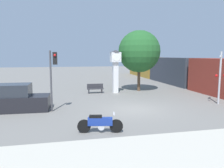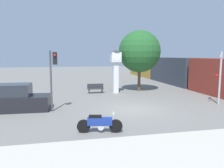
% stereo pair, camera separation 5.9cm
% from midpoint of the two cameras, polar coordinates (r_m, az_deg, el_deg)
% --- Properties ---
extents(ground_plane, '(120.00, 120.00, 0.00)m').
position_cam_midpoint_polar(ground_plane, '(15.21, 5.75, -6.56)').
color(ground_plane, slate).
extents(sidewalk_strip, '(36.00, 6.00, 0.10)m').
position_cam_midpoint_polar(sidewalk_strip, '(8.31, 24.01, -18.99)').
color(sidewalk_strip, '#BCB7A8').
rests_on(sidewalk_strip, ground_plane).
extents(motorcycle, '(2.16, 0.62, 0.96)m').
position_cam_midpoint_polar(motorcycle, '(10.57, -3.09, -10.20)').
color(motorcycle, black).
rests_on(motorcycle, ground_plane).
extents(clock_tower, '(1.13, 1.13, 4.20)m').
position_cam_midpoint_polar(clock_tower, '(21.39, 1.05, 5.08)').
color(clock_tower, white).
rests_on(clock_tower, ground_plane).
extents(freight_train, '(2.80, 31.60, 3.40)m').
position_cam_midpoint_polar(freight_train, '(30.44, 16.12, 3.42)').
color(freight_train, maroon).
rests_on(freight_train, ground_plane).
extents(traffic_light, '(0.50, 0.35, 3.99)m').
position_cam_midpoint_polar(traffic_light, '(14.67, -15.05, 3.61)').
color(traffic_light, '#47474C').
rests_on(traffic_light, ground_plane).
extents(railroad_crossing_signal, '(0.90, 0.82, 3.97)m').
position_cam_midpoint_polar(railroad_crossing_signal, '(18.27, 26.52, 1.92)').
color(railroad_crossing_signal, '#B7B7BC').
rests_on(railroad_crossing_signal, ground_plane).
extents(street_tree, '(4.31, 4.31, 6.25)m').
position_cam_midpoint_polar(street_tree, '(22.88, 7.28, 8.42)').
color(street_tree, brown).
rests_on(street_tree, ground_plane).
extents(bench, '(1.60, 0.44, 0.92)m').
position_cam_midpoint_polar(bench, '(21.47, -4.26, -1.10)').
color(bench, '#2D2D33').
rests_on(bench, ground_plane).
extents(parked_car, '(4.26, 1.94, 1.80)m').
position_cam_midpoint_polar(parked_car, '(15.92, -23.74, -3.76)').
color(parked_car, black).
rests_on(parked_car, ground_plane).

